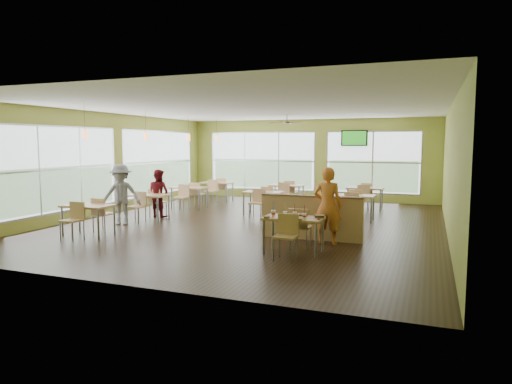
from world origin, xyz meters
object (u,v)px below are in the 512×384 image
at_px(main_table, 294,223).
at_px(man_plaid, 328,206).
at_px(half_wall_divider, 311,217).
at_px(food_basket, 319,216).

distance_m(main_table, man_plaid, 1.25).
bearing_deg(main_table, half_wall_divider, 90.00).
bearing_deg(man_plaid, food_basket, 91.98).
distance_m(man_plaid, food_basket, 1.03).
bearing_deg(half_wall_divider, man_plaid, -34.32).
xyz_separation_m(main_table, food_basket, (0.50, 0.12, 0.15)).
relative_size(main_table, man_plaid, 0.88).
height_order(main_table, man_plaid, man_plaid).
height_order(half_wall_divider, man_plaid, man_plaid).
bearing_deg(food_basket, man_plaid, 93.03).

